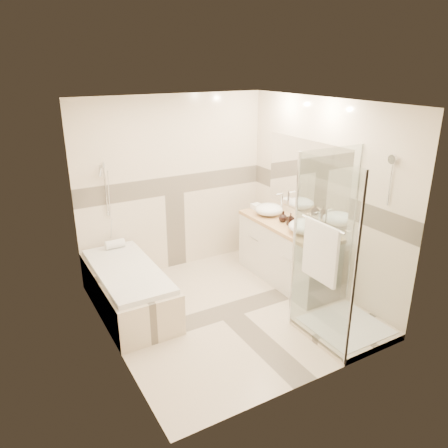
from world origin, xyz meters
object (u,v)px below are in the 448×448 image
vessel_sink_far (305,226)px  amenity_bottle_b (283,217)px  shower_enclosure (336,292)px  amenity_bottle_a (290,219)px  bathtub (128,287)px  vanity (287,252)px  vessel_sink_near (269,209)px

vessel_sink_far → amenity_bottle_b: bearing=90.0°
shower_enclosure → amenity_bottle_a: shower_enclosure is taller
bathtub → vanity: vanity is taller
vanity → amenity_bottle_a: 0.51m
vanity → shower_enclosure: 1.31m
vessel_sink_far → amenity_bottle_a: (0.00, 0.31, 0.00)m
shower_enclosure → amenity_bottle_b: 1.45m
vessel_sink_far → shower_enclosure: bearing=-106.9°
amenity_bottle_b → vanity: bearing=-77.9°
vessel_sink_far → bathtub: bearing=161.3°
vessel_sink_far → amenity_bottle_a: 0.31m
amenity_bottle_a → amenity_bottle_b: amenity_bottle_a is taller
vessel_sink_near → vessel_sink_far: vessel_sink_far is taller
shower_enclosure → amenity_bottle_b: shower_enclosure is taller
vessel_sink_near → amenity_bottle_a: size_ratio=2.33×
amenity_bottle_a → amenity_bottle_b: size_ratio=1.14×
bathtub → vessel_sink_near: bearing=2.0°
bathtub → vessel_sink_far: (2.13, -0.72, 0.63)m
amenity_bottle_a → amenity_bottle_b: 0.16m
vanity → shower_enclosure: bearing=-103.0°
vessel_sink_far → amenity_bottle_b: (0.00, 0.46, -0.01)m
vanity → vessel_sink_near: (-0.02, 0.42, 0.50)m
vessel_sink_far → amenity_bottle_b: 0.46m
bathtub → vanity: bearing=-9.2°
vanity → amenity_bottle_b: size_ratio=10.78×
vessel_sink_near → amenity_bottle_b: vessel_sink_near is taller
vessel_sink_near → amenity_bottle_b: bearing=-90.0°
vanity → amenity_bottle_b: amenity_bottle_b is taller
amenity_bottle_b → amenity_bottle_a: bearing=-90.0°
vanity → amenity_bottle_b: bearing=102.1°
bathtub → shower_enclosure: (1.86, -1.62, 0.20)m
shower_enclosure → amenity_bottle_a: size_ratio=11.89×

